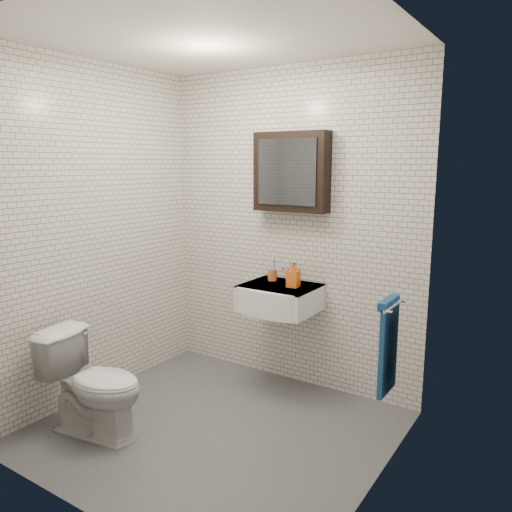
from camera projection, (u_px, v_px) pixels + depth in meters
name	position (u px, v px, depth m)	size (l,w,h in m)	color
ground	(214.00, 429.00, 3.35)	(2.20, 2.00, 0.01)	#494C51
room_shell	(211.00, 212.00, 3.08)	(2.22, 2.02, 2.51)	silver
washbasin	(277.00, 298.00, 3.79)	(0.55, 0.50, 0.20)	white
faucet	(290.00, 273.00, 3.92)	(0.06, 0.20, 0.15)	silver
mirror_cabinet	(291.00, 172.00, 3.78)	(0.60, 0.15, 0.60)	black
towel_rail	(388.00, 342.00, 2.95)	(0.09, 0.30, 0.58)	silver
toothbrush_cup	(272.00, 274.00, 3.95)	(0.09, 0.09, 0.20)	#AF5B2B
soap_bottle	(293.00, 275.00, 3.73)	(0.09, 0.09, 0.19)	#DD5917
toilet	(94.00, 383.00, 3.26)	(0.39, 0.68, 0.69)	white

